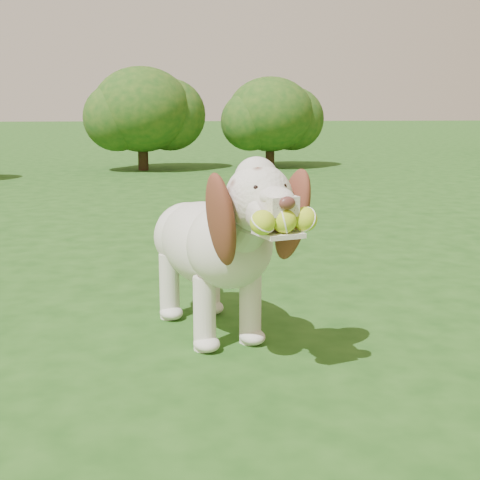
{
  "coord_description": "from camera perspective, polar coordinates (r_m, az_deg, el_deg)",
  "views": [
    {
      "loc": [
        -0.38,
        -2.51,
        1.08
      ],
      "look_at": [
        -0.12,
        0.23,
        0.51
      ],
      "focal_mm": 50.0,
      "sensor_mm": 36.0,
      "label": 1
    }
  ],
  "objects": [
    {
      "name": "ground",
      "position": [
        2.76,
        3.07,
        -11.46
      ],
      "size": [
        80.0,
        80.0,
        0.0
      ],
      "primitive_type": "plane",
      "color": "#1B4614",
      "rests_on": "ground"
    },
    {
      "name": "shrub_c",
      "position": [
        11.52,
        2.6,
        10.66
      ],
      "size": [
        1.47,
        1.47,
        1.53
      ],
      "color": "#382314",
      "rests_on": "ground"
    },
    {
      "name": "shrub_b",
      "position": [
        11.14,
        -8.38,
        10.95
      ],
      "size": [
        1.61,
        1.61,
        1.67
      ],
      "color": "#382314",
      "rests_on": "ground"
    },
    {
      "name": "dog",
      "position": [
        3.06,
        -2.08,
        0.04
      ],
      "size": [
        0.74,
        1.32,
        0.88
      ],
      "rotation": [
        0.0,
        0.0,
        0.33
      ],
      "color": "silver",
      "rests_on": "ground"
    }
  ]
}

